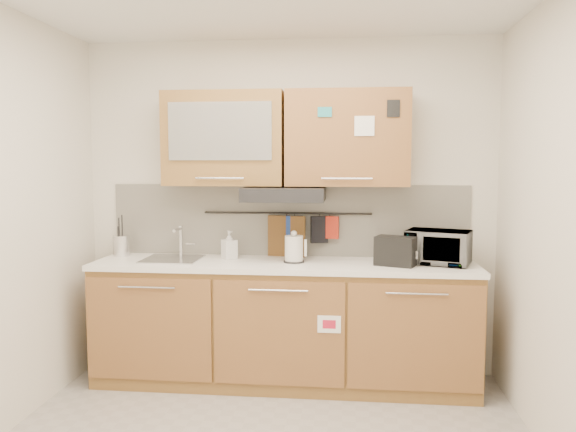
# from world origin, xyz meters

# --- Properties ---
(wall_back) EXTENTS (3.20, 0.00, 3.20)m
(wall_back) POSITION_xyz_m (0.00, 1.50, 1.30)
(wall_back) COLOR silver
(wall_back) RESTS_ON ground
(base_cabinet) EXTENTS (2.80, 0.64, 0.88)m
(base_cabinet) POSITION_xyz_m (0.00, 1.19, 0.41)
(base_cabinet) COLOR olive
(base_cabinet) RESTS_ON floor
(countertop) EXTENTS (2.82, 0.62, 0.04)m
(countertop) POSITION_xyz_m (0.00, 1.19, 0.90)
(countertop) COLOR white
(countertop) RESTS_ON base_cabinet
(backsplash) EXTENTS (2.80, 0.02, 0.56)m
(backsplash) POSITION_xyz_m (0.00, 1.49, 1.20)
(backsplash) COLOR silver
(backsplash) RESTS_ON countertop
(upper_cabinets) EXTENTS (1.82, 0.37, 0.70)m
(upper_cabinets) POSITION_xyz_m (-0.00, 1.32, 1.83)
(upper_cabinets) COLOR olive
(upper_cabinets) RESTS_ON wall_back
(range_hood) EXTENTS (0.60, 0.46, 0.10)m
(range_hood) POSITION_xyz_m (0.00, 1.25, 1.42)
(range_hood) COLOR black
(range_hood) RESTS_ON upper_cabinets
(sink) EXTENTS (0.42, 0.40, 0.26)m
(sink) POSITION_xyz_m (-0.85, 1.21, 0.92)
(sink) COLOR silver
(sink) RESTS_ON countertop
(utensil_rail) EXTENTS (1.30, 0.02, 0.02)m
(utensil_rail) POSITION_xyz_m (0.00, 1.45, 1.26)
(utensil_rail) COLOR black
(utensil_rail) RESTS_ON backsplash
(utensil_crock) EXTENTS (0.14, 0.14, 0.32)m
(utensil_crock) POSITION_xyz_m (-1.30, 1.33, 1.00)
(utensil_crock) COLOR silver
(utensil_crock) RESTS_ON countertop
(kettle) EXTENTS (0.17, 0.15, 0.24)m
(kettle) POSITION_xyz_m (0.08, 1.19, 1.01)
(kettle) COLOR silver
(kettle) RESTS_ON countertop
(toaster) EXTENTS (0.32, 0.25, 0.21)m
(toaster) POSITION_xyz_m (0.81, 1.13, 1.03)
(toaster) COLOR black
(toaster) RESTS_ON countertop
(microwave) EXTENTS (0.51, 0.43, 0.24)m
(microwave) POSITION_xyz_m (1.13, 1.24, 1.04)
(microwave) COLOR #999999
(microwave) RESTS_ON countertop
(soap_bottle) EXTENTS (0.14, 0.14, 0.22)m
(soap_bottle) POSITION_xyz_m (-0.43, 1.29, 1.03)
(soap_bottle) COLOR #999999
(soap_bottle) RESTS_ON countertop
(cutting_board) EXTENTS (0.30, 0.08, 0.37)m
(cutting_board) POSITION_xyz_m (-0.00, 1.44, 1.05)
(cutting_board) COLOR brown
(cutting_board) RESTS_ON utensil_rail
(oven_mitt) EXTENTS (0.13, 0.04, 0.21)m
(oven_mitt) POSITION_xyz_m (0.06, 1.44, 1.13)
(oven_mitt) COLOR navy
(oven_mitt) RESTS_ON utensil_rail
(dark_pouch) EXTENTS (0.14, 0.08, 0.21)m
(dark_pouch) POSITION_xyz_m (0.25, 1.44, 1.14)
(dark_pouch) COLOR black
(dark_pouch) RESTS_ON utensil_rail
(pot_holder) EXTENTS (0.14, 0.06, 0.17)m
(pot_holder) POSITION_xyz_m (0.33, 1.44, 1.15)
(pot_holder) COLOR #B52918
(pot_holder) RESTS_ON utensil_rail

